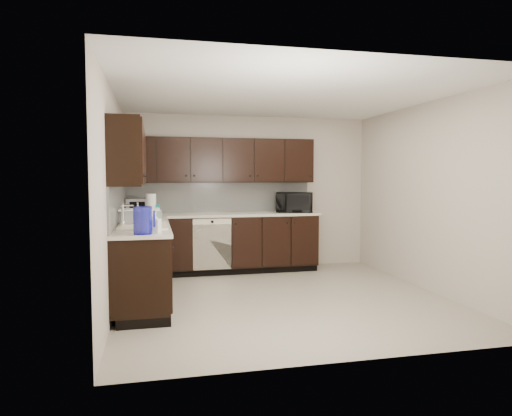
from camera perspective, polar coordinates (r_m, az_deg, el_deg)
The scene contains 20 objects.
floor at distance 5.81m, azimuth 3.34°, elevation -11.19°, with size 4.00×4.00×0.00m, color #A49988.
ceiling at distance 5.69m, azimuth 3.45°, elevation 13.88°, with size 4.00×4.00×0.00m, color white.
wall_back at distance 7.55m, azimuth -0.82°, elevation 1.94°, with size 4.00×0.02×2.50m, color #B9AD9E.
wall_left at distance 5.41m, azimuth -17.40°, elevation 0.94°, with size 0.02×4.00×2.50m, color #B9AD9E.
wall_right at distance 6.46m, azimuth 20.70°, elevation 1.33°, with size 0.02×4.00×2.50m, color #B9AD9E.
wall_front at distance 3.74m, azimuth 11.94°, elevation -0.26°, with size 4.00×0.02×2.50m, color #B9AD9E.
lower_cabinets at distance 6.61m, azimuth -7.81°, elevation -5.69°, with size 3.00×2.80×0.90m.
countertop at distance 6.54m, azimuth -7.87°, elevation -1.32°, with size 3.03×2.83×0.04m.
backsplash at distance 6.72m, azimuth -9.82°, elevation 1.02°, with size 3.00×2.80×0.48m.
upper_cabinets at distance 6.61m, azimuth -8.83°, elevation 6.10°, with size 3.00×2.80×0.70m.
dishwasher at distance 6.92m, azimuth -5.50°, elevation -4.12°, with size 0.58×0.04×0.78m.
sink at distance 5.41m, azimuth -13.96°, elevation -2.92°, with size 0.54×0.82×0.42m.
microwave at distance 7.38m, azimuth 4.83°, elevation 0.71°, with size 0.58×0.39×0.32m, color black.
soap_bottle_a at distance 4.81m, azimuth -12.47°, elevation -1.78°, with size 0.09×0.10×0.21m, color gray.
soap_bottle_b at distance 6.40m, azimuth -14.55°, elevation -0.33°, with size 0.09×0.09×0.23m, color gray.
toaster_oven at distance 7.18m, azimuth -14.24°, elevation 0.21°, with size 0.39×0.29×0.24m, color #AFAFB1.
storage_bin at distance 5.70m, azimuth -14.34°, elevation -1.08°, with size 0.46×0.34×0.18m, color silver.
blue_pitcher at distance 4.71m, azimuth -13.98°, elevation -1.51°, with size 0.19×0.19×0.28m, color #101199.
teal_tumbler at distance 6.76m, azimuth -12.34°, elevation -0.29°, with size 0.08×0.08×0.17m, color #0B7B71.
paper_towel_roll at distance 6.75m, azimuth -13.00°, elevation 0.34°, with size 0.15×0.15×0.33m, color silver.
Camera 1 is at (-1.56, -5.39, 1.52)m, focal length 32.00 mm.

